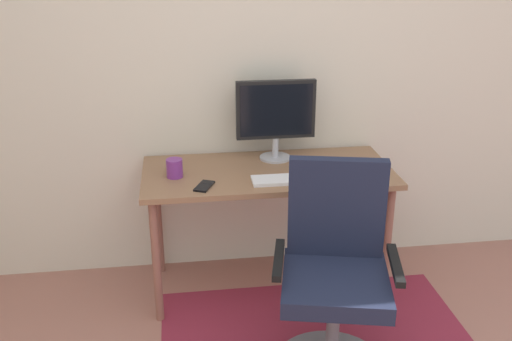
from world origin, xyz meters
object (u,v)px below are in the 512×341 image
cell_phone (204,186)px  office_chair (334,293)px  desk (268,183)px  coffee_cup (175,168)px  keyboard (293,179)px  computer_mouse (349,173)px  monitor (276,114)px

cell_phone → office_chair: office_chair is taller
cell_phone → office_chair: size_ratio=0.14×
desk → office_chair: size_ratio=1.35×
desk → coffee_cup: bearing=-176.3°
desk → coffee_cup: size_ratio=13.74×
coffee_cup → office_chair: bearing=-46.1°
coffee_cup → office_chair: (0.70, -0.72, -0.37)m
desk → keyboard: (0.11, -0.17, 0.09)m
computer_mouse → office_chair: 0.73m
desk → computer_mouse: computer_mouse is taller
monitor → coffee_cup: 0.65m
cell_phone → desk: bearing=52.2°
coffee_cup → cell_phone: 0.22m
desk → monitor: 0.40m
keyboard → desk: bearing=121.6°
computer_mouse → office_chair: office_chair is taller
desk → coffee_cup: 0.52m
monitor → computer_mouse: size_ratio=4.41×
computer_mouse → office_chair: bearing=-110.8°
office_chair → cell_phone: bearing=147.1°
keyboard → cell_phone: keyboard is taller
keyboard → computer_mouse: computer_mouse is taller
computer_mouse → cell_phone: (-0.78, -0.04, -0.01)m
cell_phone → monitor: bearing=64.3°
keyboard → computer_mouse: 0.31m
desk → cell_phone: cell_phone is taller
keyboard → computer_mouse: (0.31, 0.02, 0.01)m
desk → monitor: monitor is taller
desk → office_chair: office_chair is taller
computer_mouse → coffee_cup: coffee_cup is taller
keyboard → computer_mouse: bearing=3.3°
monitor → coffee_cup: (-0.58, -0.20, -0.22)m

